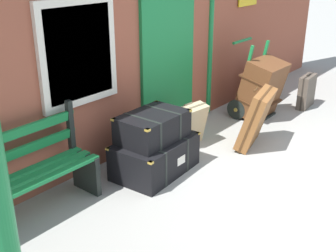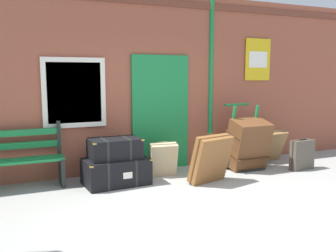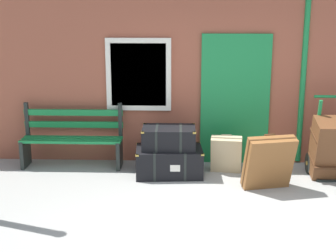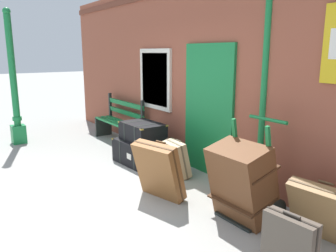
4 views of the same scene
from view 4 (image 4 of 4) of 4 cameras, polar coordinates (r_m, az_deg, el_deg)
name	(u,v)px [view 4 (image 4 of 4)]	position (r m, az deg, el deg)	size (l,w,h in m)	color
ground_plane	(57,206)	(4.72, -18.45, -12.79)	(60.00, 60.00, 0.00)	gray
brick_facade	(209,75)	(5.58, 6.94, 8.63)	(10.40, 0.35, 3.20)	brown
lamp_post	(15,94)	(7.91, -24.66, 4.92)	(0.28, 0.28, 2.86)	#197A3D
platform_bench	(120,122)	(7.48, -8.21, 0.64)	(1.60, 0.43, 1.01)	#197A3D
steamer_trunk_base	(142,152)	(6.04, -4.49, -4.45)	(1.05, 0.72, 0.43)	black
steamer_trunk_middle	(143,132)	(5.96, -4.36, -0.99)	(0.82, 0.56, 0.33)	black
porters_trolley	(251,195)	(4.26, 13.99, -11.33)	(0.71, 0.57, 1.20)	black
large_brown_trunk	(242,182)	(4.06, 12.51, -9.30)	(0.70, 0.64, 0.96)	brown
suitcase_tan	(159,171)	(4.55, -1.59, -7.62)	(0.75, 0.55, 0.81)	brown
suitcase_charcoal	(289,245)	(3.35, 19.93, -18.55)	(0.50, 0.19, 0.59)	#51473D
suitcase_beige	(177,159)	(5.38, 1.53, -5.59)	(0.50, 0.36, 0.60)	tan
suitcase_oxblood	(321,212)	(3.97, 24.63, -13.13)	(0.68, 0.44, 0.65)	olive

